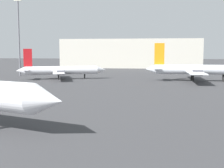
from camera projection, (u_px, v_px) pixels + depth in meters
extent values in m
cone|color=white|center=(47.00, 100.00, 27.33)|extent=(4.13, 3.93, 3.04)
cylinder|color=silver|center=(197.00, 70.00, 78.69)|extent=(21.23, 2.55, 2.54)
cone|color=silver|center=(151.00, 69.00, 80.39)|extent=(2.79, 2.54, 2.54)
cube|color=silver|center=(193.00, 71.00, 78.88)|extent=(3.93, 25.68, 0.20)
cube|color=silver|center=(158.00, 68.00, 80.10)|extent=(1.99, 6.96, 0.13)
cube|color=orange|center=(159.00, 54.00, 79.62)|extent=(2.65, 0.25, 5.69)
cylinder|color=#4C4C54|center=(193.00, 70.00, 83.61)|extent=(2.49, 1.49, 1.49)
cylinder|color=#4C4C54|center=(198.00, 73.00, 74.01)|extent=(2.49, 1.49, 1.49)
cube|color=black|center=(223.00, 78.00, 77.98)|extent=(0.41, 0.41, 1.84)
cube|color=black|center=(192.00, 77.00, 80.71)|extent=(0.41, 0.41, 1.84)
cube|color=black|center=(193.00, 78.00, 77.45)|extent=(0.41, 0.41, 1.84)
cylinder|color=white|center=(62.00, 70.00, 84.61)|extent=(19.66, 8.68, 2.30)
cone|color=white|center=(101.00, 70.00, 86.71)|extent=(3.14, 3.00, 2.30)
cone|color=white|center=(21.00, 71.00, 82.52)|extent=(3.14, 3.00, 2.30)
cube|color=white|center=(58.00, 71.00, 84.47)|extent=(8.96, 18.80, 0.17)
cube|color=white|center=(27.00, 70.00, 82.80)|extent=(3.62, 6.31, 0.12)
cube|color=red|center=(28.00, 58.00, 82.50)|extent=(2.26, 0.96, 4.89)
cylinder|color=#4C4C54|center=(60.00, 71.00, 88.09)|extent=(2.48, 1.94, 1.30)
cylinder|color=#4C4C54|center=(61.00, 73.00, 81.09)|extent=(2.48, 1.94, 1.30)
cube|color=black|center=(85.00, 76.00, 86.01)|extent=(0.46, 0.46, 1.39)
cube|color=black|center=(58.00, 76.00, 86.05)|extent=(0.46, 0.46, 1.39)
cube|color=black|center=(59.00, 77.00, 83.22)|extent=(0.46, 0.46, 1.39)
cylinder|color=slate|center=(19.00, 39.00, 94.54)|extent=(0.50, 0.50, 23.57)
cube|color=beige|center=(131.00, 53.00, 146.02)|extent=(65.69, 20.24, 13.54)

